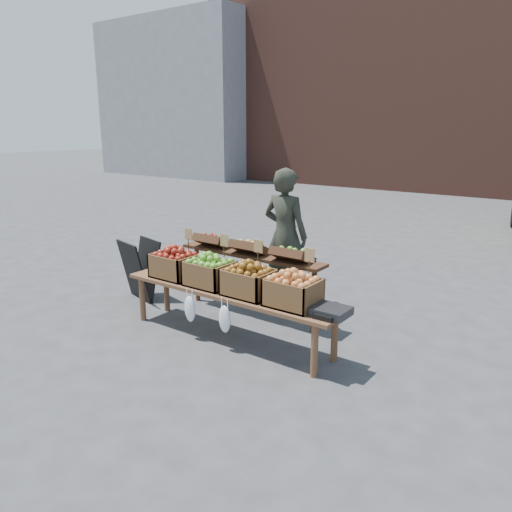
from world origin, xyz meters
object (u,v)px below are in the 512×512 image
Objects in this scene: vendor at (285,235)px; crate_red_apples at (249,282)px; display_bench at (229,315)px; chalkboard_sign at (140,270)px; crate_green_apples at (293,293)px; weighing_scale at (331,311)px; back_table at (251,275)px; crate_golden_apples at (175,266)px; crate_russet_pears at (210,274)px.

crate_red_apples is (0.51, -1.48, -0.18)m from vendor.
chalkboard_sign is at bearing 170.31° from display_bench.
vendor is at bearing 49.75° from chalkboard_sign.
weighing_scale is at bearing 0.00° from crate_green_apples.
back_table is 0.94m from crate_golden_apples.
weighing_scale is at bearing -25.72° from back_table.
crate_golden_apples is at bearing 180.00° from crate_green_apples.
crate_red_apples is at bearing 0.00° from display_bench.
chalkboard_sign is at bearing 173.30° from crate_green_apples.
crate_green_apples is at bearing 0.00° from display_bench.
crate_green_apples reaches higher than display_bench.
crate_russet_pears is (-0.03, -0.72, 0.19)m from back_table.
crate_green_apples is at bearing -33.94° from back_table.
crate_russet_pears is (1.54, -0.31, 0.29)m from chalkboard_sign.
back_table is (1.57, 0.41, 0.10)m from chalkboard_sign.
back_table is at bearing 89.43° from vendor.
crate_golden_apples is at bearing 180.00° from weighing_scale.
crate_russet_pears is (0.55, 0.00, 0.00)m from crate_golden_apples.
back_table is at bearing 27.89° from chalkboard_sign.
crate_russet_pears is (-0.28, 0.00, 0.42)m from display_bench.
weighing_scale is at bearing 0.00° from crate_russet_pears.
crate_russet_pears is at bearing 180.00° from display_bench.
display_bench is at bearing 180.00° from crate_green_apples.
chalkboard_sign is at bearing -165.43° from back_table.
crate_golden_apples is 2.08m from weighing_scale.
weighing_scale is (1.52, 0.00, -0.10)m from crate_russet_pears.
weighing_scale is (0.43, 0.00, -0.10)m from crate_green_apples.
crate_golden_apples is (-0.58, -0.72, 0.19)m from back_table.
back_table is at bearing 87.59° from crate_russet_pears.
display_bench is at bearing 3.63° from chalkboard_sign.
crate_green_apples is (0.82, 0.00, 0.42)m from display_bench.
display_bench is 0.93m from crate_green_apples.
crate_golden_apples is at bearing -128.87° from back_table.
crate_golden_apples is (-0.59, -1.48, -0.18)m from vendor.
chalkboard_sign is at bearing 171.56° from crate_red_apples.
crate_russet_pears is at bearing 180.00° from crate_red_apples.
back_table is 0.91m from crate_red_apples.
vendor is 0.84m from back_table.
weighing_scale is (1.49, -0.72, 0.09)m from back_table.
crate_golden_apples is at bearing 180.00° from crate_russet_pears.
crate_russet_pears is at bearing 1.94° from chalkboard_sign.
crate_russet_pears and crate_green_apples have the same top height.
vendor is 1.62m from display_bench.
crate_russet_pears is (-0.04, -1.48, -0.18)m from vendor.
weighing_scale is at bearing 0.00° from display_bench.
vendor is 0.85× the size of back_table.
crate_red_apples reaches higher than weighing_scale.
crate_golden_apples is at bearing 180.00° from crate_red_apples.
back_table is 1.30m from crate_green_apples.
back_table reaches higher than crate_red_apples.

